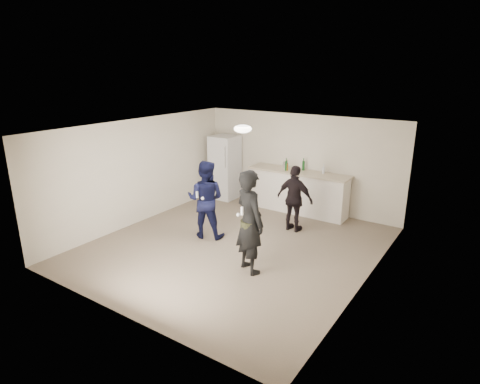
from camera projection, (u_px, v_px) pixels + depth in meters
The scene contains 21 objects.
floor at pixel (235, 246), 8.50m from camera, with size 6.00×6.00×0.00m, color #6B5B4C.
ceiling at pixel (234, 128), 7.76m from camera, with size 6.00×6.00×0.00m, color silver.
wall_back at pixel (299, 162), 10.51m from camera, with size 6.00×6.00×0.00m, color beige.
wall_front at pixel (116, 240), 5.75m from camera, with size 6.00×6.00×0.00m, color beige.
wall_left at pixel (140, 171), 9.59m from camera, with size 6.00×6.00×0.00m, color beige.
wall_right at pixel (370, 217), 6.67m from camera, with size 6.00×6.00×0.00m, color beige.
counter at pixel (298, 192), 10.39m from camera, with size 2.60×0.56×1.05m, color silver.
counter_top at pixel (298, 172), 10.23m from camera, with size 2.68×0.64×0.04m, color #C1AF95.
fridge at pixel (225, 167), 11.43m from camera, with size 0.70×0.70×1.80m, color silver.
fridge_handle at pixel (225, 157), 10.86m from camera, with size 0.02×0.02×0.60m, color #B7B6BA.
ceiling_dome at pixel (243, 129), 8.01m from camera, with size 0.36×0.36×0.16m, color white.
shaker at pixel (284, 164), 10.56m from camera, with size 0.08×0.08×0.17m, color #BCBCC1.
man at pixel (206, 199), 8.76m from camera, with size 0.84×0.66×1.73m, color #101443.
woman at pixel (250, 222), 7.22m from camera, with size 0.70×0.46×1.93m, color black.
camo_shorts at pixel (250, 228), 7.25m from camera, with size 0.34×0.34×0.28m, color #323719.
spectator at pixel (295, 199), 9.10m from camera, with size 0.90×0.38×1.54m, color black.
remote_man at pixel (197, 195), 8.48m from camera, with size 0.04×0.04×0.15m, color white.
nunchuk_man at pixel (203, 198), 8.46m from camera, with size 0.07×0.07×0.07m, color white.
remote_woman at pixel (242, 211), 6.93m from camera, with size 0.04×0.04×0.15m, color white.
nunchuk_woman at pixel (238, 215), 7.04m from camera, with size 0.07×0.07×0.07m, color white.
bottle_cluster at pixel (298, 167), 10.22m from camera, with size 0.98×0.34×0.25m.
Camera 1 is at (4.42, -6.40, 3.63)m, focal length 30.00 mm.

